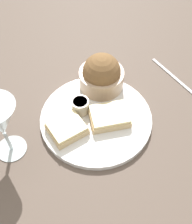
# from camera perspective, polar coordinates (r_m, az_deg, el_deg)

# --- Properties ---
(ground_plane) EXTENTS (4.00, 4.00, 0.00)m
(ground_plane) POSITION_cam_1_polar(r_m,az_deg,el_deg) (0.71, 0.00, -1.65)
(ground_plane) COLOR brown
(dinner_plate) EXTENTS (0.28, 0.28, 0.01)m
(dinner_plate) POSITION_cam_1_polar(r_m,az_deg,el_deg) (0.71, 0.00, -1.32)
(dinner_plate) COLOR white
(dinner_plate) RESTS_ON ground_plane
(salad_bowl) EXTENTS (0.12, 0.12, 0.10)m
(salad_bowl) POSITION_cam_1_polar(r_m,az_deg,el_deg) (0.74, 1.12, 7.55)
(salad_bowl) COLOR tan
(salad_bowl) RESTS_ON dinner_plate
(sauce_ramekin) EXTENTS (0.04, 0.04, 0.04)m
(sauce_ramekin) POSITION_cam_1_polar(r_m,az_deg,el_deg) (0.70, -3.19, 1.34)
(sauce_ramekin) COLOR beige
(sauce_ramekin) RESTS_ON dinner_plate
(cheese_toast_near) EXTENTS (0.12, 0.12, 0.03)m
(cheese_toast_near) POSITION_cam_1_polar(r_m,az_deg,el_deg) (0.69, 2.72, -0.87)
(cheese_toast_near) COLOR #D1B27F
(cheese_toast_near) RESTS_ON dinner_plate
(cheese_toast_far) EXTENTS (0.10, 0.09, 0.03)m
(cheese_toast_far) POSITION_cam_1_polar(r_m,az_deg,el_deg) (0.67, -5.94, -3.32)
(cheese_toast_far) COLOR #D1B27F
(cheese_toast_far) RESTS_ON dinner_plate
(fork) EXTENTS (0.05, 0.18, 0.01)m
(fork) POSITION_cam_1_polar(r_m,az_deg,el_deg) (0.84, 15.59, 6.91)
(fork) COLOR silver
(fork) RESTS_ON ground_plane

